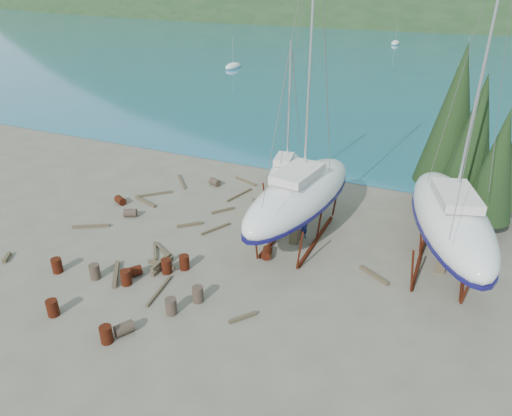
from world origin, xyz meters
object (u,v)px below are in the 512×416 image
at_px(large_sailboat_far, 451,218).
at_px(small_sailboat_shore, 285,171).
at_px(worker, 304,227).
at_px(large_sailboat_near, 300,194).

distance_m(large_sailboat_far, small_sailboat_shore, 13.36).
bearing_deg(worker, large_sailboat_near, 120.12).
bearing_deg(small_sailboat_shore, large_sailboat_far, -34.34).
relative_size(large_sailboat_near, small_sailboat_shore, 1.70).
bearing_deg(small_sailboat_shore, large_sailboat_near, -70.89).
relative_size(large_sailboat_far, worker, 11.94).
distance_m(large_sailboat_near, small_sailboat_shore, 6.98).
bearing_deg(large_sailboat_near, small_sailboat_shore, 126.28).
bearing_deg(worker, small_sailboat_shore, 56.61).
bearing_deg(large_sailboat_far, worker, 165.90).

